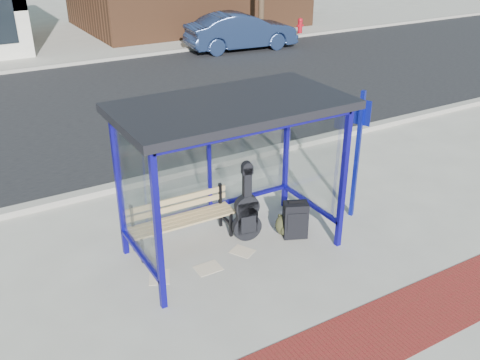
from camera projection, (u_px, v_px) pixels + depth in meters
ground at (233, 248)px, 8.47m from camera, size 120.00×120.00×0.00m
brick_paver_strip at (339, 351)px, 6.45m from camera, size 60.00×1.00×0.01m
curb_near at (161, 176)px, 10.69m from camera, size 60.00×0.25×0.12m
street_asphalt at (89, 109)px, 14.66m from camera, size 60.00×10.00×0.00m
curb_far at (47, 67)px, 18.59m from camera, size 60.00×0.25×0.12m
far_sidewalk at (36, 57)px, 20.09m from camera, size 60.00×4.00×0.01m
bus_shelter at (230, 124)px, 7.61m from camera, size 3.30×1.80×2.42m
bench at (181, 217)px, 8.46m from camera, size 1.72×0.45×0.81m
guitar_bag at (247, 214)px, 8.52m from camera, size 0.49×0.22×1.29m
suitcase at (295, 220)px, 8.65m from camera, size 0.45×0.38×0.68m
backpack at (284, 226)px, 8.77m from camera, size 0.35×0.33×0.35m
sign_post at (358, 148)px, 8.88m from camera, size 0.15×0.27×2.26m
newspaper_a at (159, 277)px, 7.79m from camera, size 0.42×0.46×0.01m
newspaper_b at (242, 251)px, 8.39m from camera, size 0.40×0.43×0.01m
newspaper_c at (208, 268)px, 7.99m from camera, size 0.38×0.30×0.01m
parked_car at (241, 31)px, 20.95m from camera, size 4.48×1.96×1.43m
fire_hydrant at (300, 26)px, 23.73m from camera, size 0.32×0.22×0.75m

